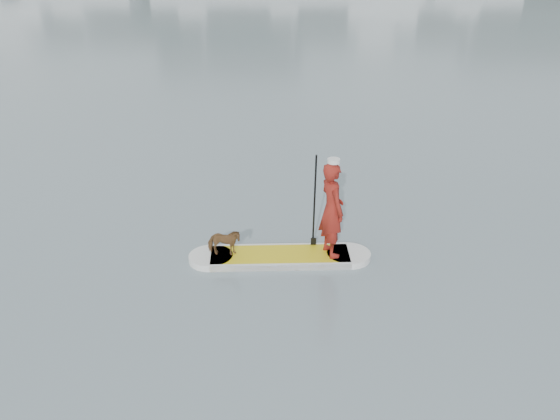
{
  "coord_description": "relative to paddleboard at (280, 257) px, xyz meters",
  "views": [
    {
      "loc": [
        -1.17,
        -9.31,
        5.69
      ],
      "look_at": [
        -1.77,
        0.49,
        1.0
      ],
      "focal_mm": 40.0,
      "sensor_mm": 36.0,
      "label": 1
    }
  ],
  "objects": [
    {
      "name": "white_cap",
      "position": [
        0.91,
        0.09,
        1.85
      ],
      "size": [
        0.22,
        0.22,
        0.07
      ],
      "primitive_type": "cylinder",
      "color": "silver",
      "rests_on": "paddler"
    },
    {
      "name": "paddleboard",
      "position": [
        0.0,
        0.0,
        0.0
      ],
      "size": [
        3.29,
        1.04,
        0.12
      ],
      "rotation": [
        0.0,
        0.0,
        0.1
      ],
      "color": "gold",
      "rests_on": "ground"
    },
    {
      "name": "ground",
      "position": [
        1.77,
        -0.49,
        -0.06
      ],
      "size": [
        140.0,
        140.0,
        0.0
      ],
      "primitive_type": "plane",
      "color": "slate",
      "rests_on": "ground"
    },
    {
      "name": "paddler",
      "position": [
        0.91,
        0.09,
        0.94
      ],
      "size": [
        0.65,
        0.76,
        1.75
      ],
      "primitive_type": "imported",
      "rotation": [
        0.0,
        0.0,
        2.0
      ],
      "color": "maroon",
      "rests_on": "paddleboard"
    },
    {
      "name": "dog",
      "position": [
        -1.0,
        -0.1,
        0.32
      ],
      "size": [
        0.61,
        0.28,
        0.51
      ],
      "primitive_type": "imported",
      "rotation": [
        0.0,
        0.0,
        1.58
      ],
      "color": "brown",
      "rests_on": "paddleboard"
    },
    {
      "name": "paddle",
      "position": [
        0.6,
        0.39,
        0.74
      ],
      "size": [
        0.1,
        0.3,
        2.0
      ],
      "rotation": [
        0.0,
        0.0,
        0.1
      ],
      "color": "black",
      "rests_on": "ground"
    }
  ]
}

